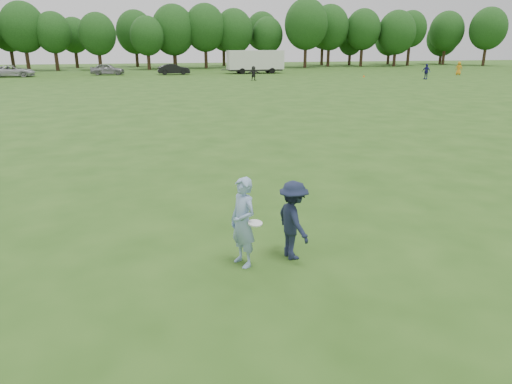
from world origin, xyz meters
TOP-DOWN VIEW (x-y plane):
  - ground at (0.00, 0.00)m, footprint 200.00×200.00m
  - thrower at (-1.59, 0.05)m, footprint 0.63×0.75m
  - defender at (-0.57, 0.12)m, footprint 0.73×1.09m
  - player_far_b at (30.29, 42.34)m, footprint 0.86×1.13m
  - player_far_c at (39.34, 48.33)m, footprint 1.03×0.95m
  - player_far_d at (9.61, 45.32)m, footprint 1.58×0.73m
  - car_c at (-19.03, 58.68)m, footprint 5.31×2.69m
  - car_e at (-7.47, 59.87)m, footprint 4.68×2.38m
  - car_f at (1.40, 58.50)m, footprint 4.43×1.67m
  - field_cone at (24.77, 47.55)m, footprint 0.28×0.28m
  - disc_in_play at (-1.41, -0.19)m, footprint 0.33×0.33m
  - cargo_trailer at (13.08, 58.59)m, footprint 9.00×2.75m
  - treeline at (2.81, 76.90)m, footprint 130.35×18.39m

SIDE VIEW (x-z plane):
  - ground at x=0.00m, z-range 0.00..0.00m
  - field_cone at x=24.77m, z-range 0.00..0.30m
  - car_c at x=-19.03m, z-range 0.00..1.44m
  - car_f at x=1.40m, z-range 0.00..1.44m
  - car_e at x=-7.47m, z-range 0.00..1.53m
  - defender at x=-0.57m, z-range 0.00..1.57m
  - player_far_d at x=9.61m, z-range 0.00..1.64m
  - thrower at x=-1.59m, z-range 0.00..1.73m
  - player_far_c at x=39.34m, z-range 0.00..1.78m
  - player_far_b at x=30.29m, z-range 0.00..1.79m
  - disc_in_play at x=-1.41m, z-range 0.89..0.96m
  - cargo_trailer at x=13.08m, z-range 0.18..3.38m
  - treeline at x=2.81m, z-range 0.39..12.13m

